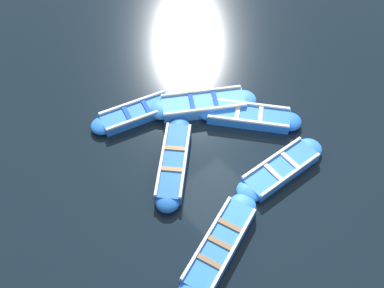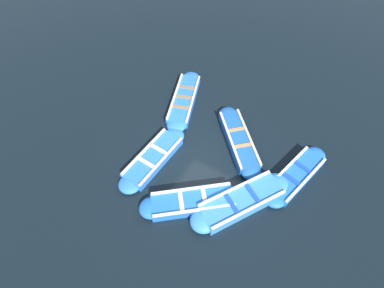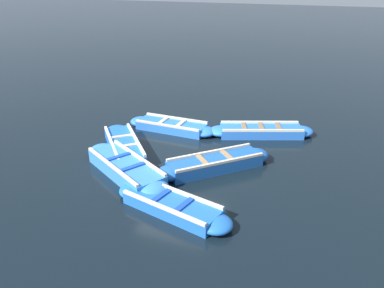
{
  "view_description": "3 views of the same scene",
  "coord_description": "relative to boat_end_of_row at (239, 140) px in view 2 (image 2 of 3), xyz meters",
  "views": [
    {
      "loc": [
        5.65,
        -5.91,
        11.29
      ],
      "look_at": [
        -0.67,
        -0.55,
        0.46
      ],
      "focal_mm": 42.0,
      "sensor_mm": 36.0,
      "label": 1
    },
    {
      "loc": [
        -2.76,
        5.46,
        8.95
      ],
      "look_at": [
        0.66,
        -0.11,
        0.36
      ],
      "focal_mm": 28.0,
      "sensor_mm": 36.0,
      "label": 2
    },
    {
      "loc": [
        -9.74,
        -3.95,
        5.15
      ],
      "look_at": [
        0.02,
        -0.32,
        0.34
      ],
      "focal_mm": 35.0,
      "sensor_mm": 36.0,
      "label": 3
    }
  ],
  "objects": [
    {
      "name": "ground_plane",
      "position": [
        0.67,
        1.28,
        -0.18
      ],
      "size": [
        120.0,
        120.0,
        0.0
      ],
      "primitive_type": "plane",
      "color": "black"
    },
    {
      "name": "boat_end_of_row",
      "position": [
        0.0,
        0.0,
        0.0
      ],
      "size": [
        2.93,
        3.01,
        0.42
      ],
      "color": "#1E59AD",
      "rests_on": "ground"
    },
    {
      "name": "boat_bow_out",
      "position": [
        0.15,
        3.03,
        -0.01
      ],
      "size": [
        3.14,
        2.82,
        0.4
      ],
      "color": "blue",
      "rests_on": "ground"
    },
    {
      "name": "boat_alongside",
      "position": [
        2.25,
        2.31,
        -0.03
      ],
      "size": [
        0.97,
        3.31,
        0.36
      ],
      "color": "blue",
      "rests_on": "ground"
    },
    {
      "name": "boat_drifting",
      "position": [
        -2.34,
        0.32,
        -0.03
      ],
      "size": [
        1.5,
        3.25,
        0.36
      ],
      "color": "blue",
      "rests_on": "ground"
    },
    {
      "name": "boat_outer_left",
      "position": [
        2.89,
        -0.76,
        -0.02
      ],
      "size": [
        1.97,
        3.63,
        0.37
      ],
      "color": "blue",
      "rests_on": "ground"
    },
    {
      "name": "boat_tucked",
      "position": [
        -1.18,
        2.22,
        0.02
      ],
      "size": [
        2.59,
        3.54,
        0.47
      ],
      "color": "#3884E0",
      "rests_on": "ground"
    },
    {
      "name": "buoy_orange_near",
      "position": [
        -0.73,
        0.6,
        -0.01
      ],
      "size": [
        0.33,
        0.33,
        0.33
      ],
      "primitive_type": "sphere",
      "color": "#EAB214",
      "rests_on": "ground"
    }
  ]
}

